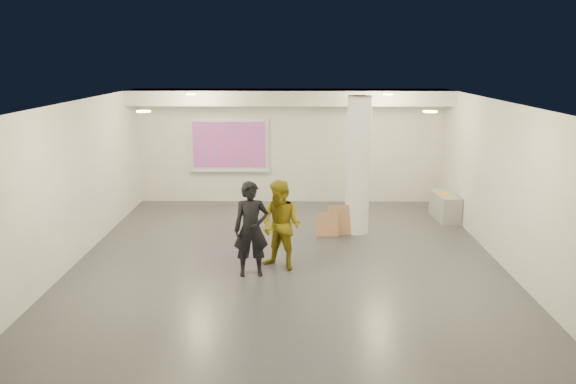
{
  "coord_description": "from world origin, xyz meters",
  "views": [
    {
      "loc": [
        0.13,
        -10.15,
        3.8
      ],
      "look_at": [
        0.0,
        0.4,
        1.25
      ],
      "focal_mm": 35.0,
      "sensor_mm": 36.0,
      "label": 1
    }
  ],
  "objects_px": {
    "column": "(358,166)",
    "credenza": "(445,207)",
    "projection_screen": "(229,145)",
    "woman": "(251,229)",
    "man": "(281,226)"
  },
  "relations": [
    {
      "from": "projection_screen",
      "to": "woman",
      "type": "relative_size",
      "value": 1.23
    },
    {
      "from": "projection_screen",
      "to": "man",
      "type": "height_order",
      "value": "projection_screen"
    },
    {
      "from": "woman",
      "to": "man",
      "type": "relative_size",
      "value": 1.03
    },
    {
      "from": "credenza",
      "to": "man",
      "type": "height_order",
      "value": "man"
    },
    {
      "from": "projection_screen",
      "to": "woman",
      "type": "height_order",
      "value": "projection_screen"
    },
    {
      "from": "column",
      "to": "credenza",
      "type": "distance_m",
      "value": 2.71
    },
    {
      "from": "projection_screen",
      "to": "man",
      "type": "relative_size",
      "value": 1.28
    },
    {
      "from": "projection_screen",
      "to": "column",
      "type": "bearing_deg",
      "value": -40.56
    },
    {
      "from": "projection_screen",
      "to": "credenza",
      "type": "xyz_separation_m",
      "value": [
        5.32,
        -1.64,
        -1.21
      ]
    },
    {
      "from": "column",
      "to": "projection_screen",
      "type": "xyz_separation_m",
      "value": [
        -3.1,
        2.65,
        0.03
      ]
    },
    {
      "from": "credenza",
      "to": "woman",
      "type": "height_order",
      "value": "woman"
    },
    {
      "from": "projection_screen",
      "to": "credenza",
      "type": "distance_m",
      "value": 5.7
    },
    {
      "from": "credenza",
      "to": "man",
      "type": "relative_size",
      "value": 0.66
    },
    {
      "from": "projection_screen",
      "to": "woman",
      "type": "xyz_separation_m",
      "value": [
        0.97,
        -5.2,
        -0.68
      ]
    },
    {
      "from": "woman",
      "to": "man",
      "type": "distance_m",
      "value": 0.61
    }
  ]
}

